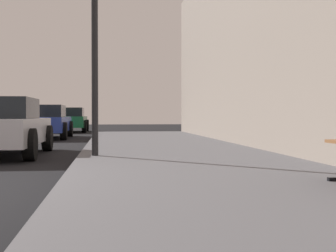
# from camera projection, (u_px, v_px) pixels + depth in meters

# --- Properties ---
(sidewalk) EXTENTS (4.00, 32.00, 0.15)m
(sidewalk) POSITION_uv_depth(u_px,v_px,m) (223.00, 180.00, 6.15)
(sidewalk) COLOR #5B5B60
(sidewalk) RESTS_ON ground_plane
(car_blue) EXTENTS (2.01, 4.36, 1.27)m
(car_blue) POSITION_uv_depth(u_px,v_px,m) (43.00, 121.00, 18.62)
(car_blue) COLOR #233899
(car_blue) RESTS_ON ground_plane
(car_green) EXTENTS (1.97, 4.24, 1.27)m
(car_green) POSITION_uv_depth(u_px,v_px,m) (69.00, 120.00, 25.50)
(car_green) COLOR #196638
(car_green) RESTS_ON ground_plane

